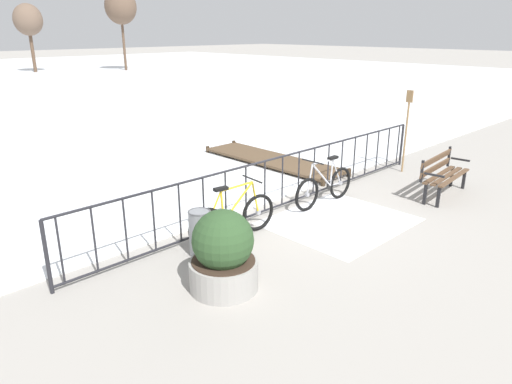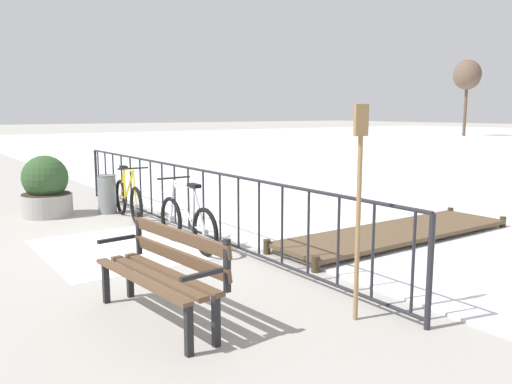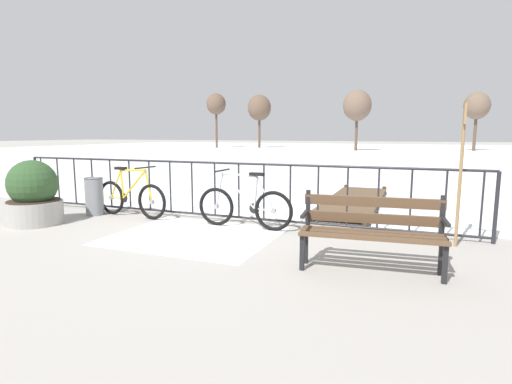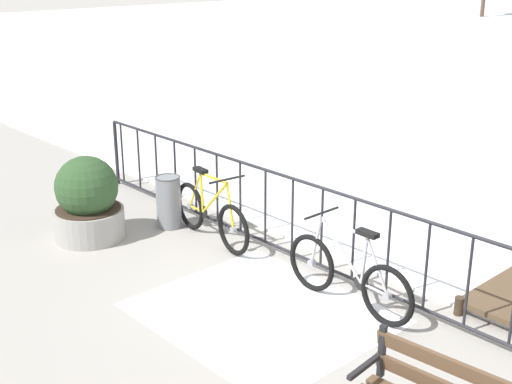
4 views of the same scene
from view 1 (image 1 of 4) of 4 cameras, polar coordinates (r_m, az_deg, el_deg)
The scene contains 12 objects.
ground_plane at distance 9.24m, azimuth 3.15°, elevation -1.97°, with size 160.00×160.00×0.00m, color #9E9991.
snow_patch at distance 8.73m, azimuth 10.13°, elevation -3.51°, with size 2.45×2.10×0.01m, color white.
railing_fence at distance 9.05m, azimuth 3.21°, elevation 1.34°, with size 9.06×0.06×1.07m.
bicycle_near_railing at distance 9.41m, azimuth 8.31°, elevation 0.65°, with size 1.71×0.52×0.97m.
bicycle_second at distance 7.81m, azimuth -2.80°, elevation -3.11°, with size 1.71×0.52×0.97m.
park_bench at distance 10.54m, azimuth 21.69°, elevation 2.28°, with size 1.64×0.63×0.89m.
planter_with_shrub at distance 6.27m, azimuth -4.01°, elevation -7.49°, with size 0.93×0.93×1.12m.
trash_bin at distance 7.27m, azimuth -6.81°, elevation -4.93°, with size 0.35×0.35×0.73m.
oar_upright at distance 11.90m, azimuth 17.82°, elevation 7.64°, with size 0.04×0.16×1.98m.
wooden_dock at distance 12.25m, azimuth 1.98°, elevation 3.96°, with size 1.10×4.22×0.20m.
tree_far_west at distance 42.90m, azimuth -16.12°, elevation 20.78°, with size 2.57×2.57×6.53m.
tree_east_mid at distance 43.42m, azimuth -25.95°, elevation 18.25°, with size 2.22×2.22×5.29m.
Camera 1 is at (-6.37, -5.81, 3.32)m, focal length 32.95 mm.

